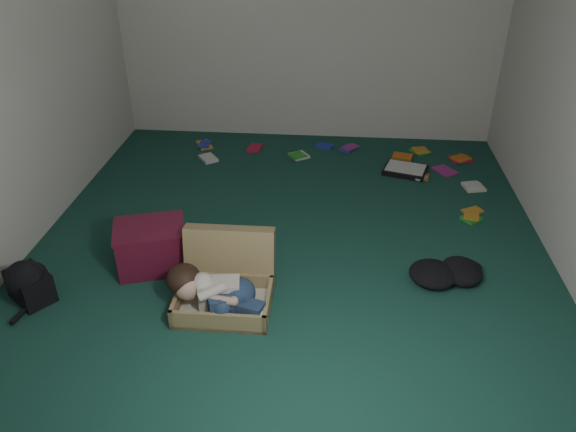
# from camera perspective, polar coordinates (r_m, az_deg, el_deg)

# --- Properties ---
(floor) EXTENTS (4.50, 4.50, 0.00)m
(floor) POSITION_cam_1_polar(r_m,az_deg,el_deg) (4.44, 0.17, -2.90)
(floor) COLOR #164136
(floor) RESTS_ON ground
(wall_back) EXTENTS (4.50, 0.00, 4.50)m
(wall_back) POSITION_cam_1_polar(r_m,az_deg,el_deg) (6.06, 2.13, 19.64)
(wall_back) COLOR silver
(wall_back) RESTS_ON ground
(wall_front) EXTENTS (4.50, 0.00, 4.50)m
(wall_front) POSITION_cam_1_polar(r_m,az_deg,el_deg) (1.87, -5.73, -7.67)
(wall_front) COLOR silver
(wall_front) RESTS_ON ground
(wall_left) EXTENTS (0.00, 4.50, 4.50)m
(wall_left) POSITION_cam_1_polar(r_m,az_deg,el_deg) (4.51, -26.75, 12.60)
(wall_left) COLOR silver
(wall_left) RESTS_ON ground
(suitcase) EXTENTS (0.63, 0.61, 0.46)m
(suitcase) POSITION_cam_1_polar(r_m,az_deg,el_deg) (3.84, -6.29, -6.68)
(suitcase) COLOR #988253
(suitcase) RESTS_ON floor
(person) EXTENTS (0.68, 0.33, 0.28)m
(person) POSITION_cam_1_polar(r_m,az_deg,el_deg) (3.71, -7.42, -7.61)
(person) COLOR beige
(person) RESTS_ON suitcase
(maroon_bin) EXTENTS (0.60, 0.53, 0.34)m
(maroon_bin) POSITION_cam_1_polar(r_m,az_deg,el_deg) (4.23, -13.70, -3.03)
(maroon_bin) COLOR #5B1228
(maroon_bin) RESTS_ON floor
(backpack) EXTENTS (0.49, 0.48, 0.23)m
(backpack) POSITION_cam_1_polar(r_m,az_deg,el_deg) (4.21, -24.74, -6.37)
(backpack) COLOR black
(backpack) RESTS_ON floor
(clothing_pile) EXTENTS (0.46, 0.39, 0.14)m
(clothing_pile) POSITION_cam_1_polar(r_m,az_deg,el_deg) (4.22, 16.37, -5.24)
(clothing_pile) COLOR black
(clothing_pile) RESTS_ON floor
(paper_tray) EXTENTS (0.48, 0.41, 0.06)m
(paper_tray) POSITION_cam_1_polar(r_m,az_deg,el_deg) (5.67, 11.84, 4.61)
(paper_tray) COLOR black
(paper_tray) RESTS_ON floor
(book_scatter) EXTENTS (2.92, 1.64, 0.02)m
(book_scatter) POSITION_cam_1_polar(r_m,az_deg,el_deg) (5.75, 8.03, 5.14)
(book_scatter) COLOR orange
(book_scatter) RESTS_ON floor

